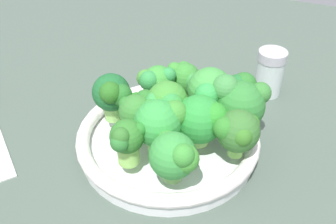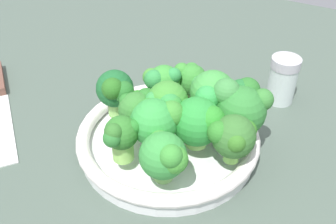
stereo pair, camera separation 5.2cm
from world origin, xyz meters
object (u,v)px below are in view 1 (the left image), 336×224
bowl (168,139)px  broccoli_floret_5 (159,122)px  pepper_shaker (270,72)px  broccoli_floret_8 (157,82)px  broccoli_floret_9 (175,156)px  broccoli_floret_11 (200,119)px  broccoli_floret_1 (113,94)px  broccoli_floret_3 (167,103)px  broccoli_floret_0 (125,139)px  broccoli_floret_4 (238,131)px  broccoli_floret_6 (184,78)px  broccoli_floret_7 (137,110)px  broccoli_floret_10 (241,101)px  broccoli_floret_2 (212,91)px

bowl → broccoli_floret_5: broccoli_floret_5 is taller
pepper_shaker → broccoli_floret_8: bearing=-45.0°
broccoli_floret_9 → broccoli_floret_11: broccoli_floret_11 is taller
broccoli_floret_9 → broccoli_floret_11: bearing=175.5°
broccoli_floret_1 → bowl: bearing=94.9°
broccoli_floret_3 → broccoli_floret_1: bearing=-85.6°
broccoli_floret_0 → broccoli_floret_4: bearing=117.8°
broccoli_floret_6 → broccoli_floret_8: 4.35cm
broccoli_floret_7 → pepper_shaker: bearing=147.2°
bowl → broccoli_floret_1: (0.66, -7.62, 5.85)cm
broccoli_floret_5 → broccoli_floret_10: size_ratio=0.96×
broccoli_floret_11 → broccoli_floret_0: bearing=-44.7°
broccoli_floret_6 → broccoli_floret_5: bearing=5.1°
broccoli_floret_4 → broccoli_floret_11: bearing=-98.1°
broccoli_floret_3 → broccoli_floret_9: size_ratio=1.16×
broccoli_floret_6 → broccoli_floret_9: size_ratio=0.90×
broccoli_floret_1 → pepper_shaker: 26.42cm
broccoli_floret_9 → broccoli_floret_2: bearing=177.6°
broccoli_floret_11 → pepper_shaker: 20.37cm
pepper_shaker → broccoli_floret_10: bearing=-5.6°
broccoli_floret_1 → broccoli_floret_6: (-8.78, 6.89, -1.00)cm
broccoli_floret_0 → broccoli_floret_6: broccoli_floret_0 is taller
broccoli_floret_4 → broccoli_floret_10: (-5.37, -0.93, 0.52)cm
broccoli_floret_4 → broccoli_floret_6: (-9.47, -10.17, -0.55)cm
broccoli_floret_2 → broccoli_floret_4: broccoli_floret_2 is taller
broccoli_floret_9 → broccoli_floret_5: bearing=-137.8°
pepper_shaker → broccoli_floret_3: bearing=-28.0°
broccoli_floret_11 → broccoli_floret_1: bearing=-90.0°
broccoli_floret_2 → pepper_shaker: size_ratio=1.04×
broccoli_floret_4 → broccoli_floret_11: (-0.70, -4.91, -0.05)cm
bowl → broccoli_floret_7: (2.00, -3.39, 5.29)cm
bowl → broccoli_floret_11: broccoli_floret_11 is taller
broccoli_floret_11 → broccoli_floret_4: bearing=81.9°
bowl → broccoli_floret_8: bearing=-143.3°
broccoli_floret_0 → broccoli_floret_5: 4.60cm
broccoli_floret_7 → broccoli_floret_6: bearing=165.2°
broccoli_floret_3 → broccoli_floret_9: broccoli_floret_3 is taller
broccoli_floret_5 → pepper_shaker: (-22.53, 9.63, -3.60)cm
broccoli_floret_2 → pepper_shaker: broccoli_floret_2 is taller
broccoli_floret_0 → broccoli_floret_6: 15.74cm
broccoli_floret_6 → broccoli_floret_4: bearing=47.0°
bowl → broccoli_floret_6: 9.48cm
broccoli_floret_7 → broccoli_floret_5: bearing=64.3°
bowl → broccoli_floret_10: size_ratio=3.34×
broccoli_floret_10 → broccoli_floret_6: bearing=-113.9°
broccoli_floret_5 → broccoli_floret_2: bearing=152.6°
broccoli_floret_0 → broccoli_floret_10: (-11.56, 10.81, 0.58)cm
broccoli_floret_4 → broccoli_floret_5: 9.44cm
broccoli_floret_3 → broccoli_floret_10: (-4.09, 8.57, -0.11)cm
broccoli_floret_1 → broccoli_floret_6: broccoli_floret_1 is taller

